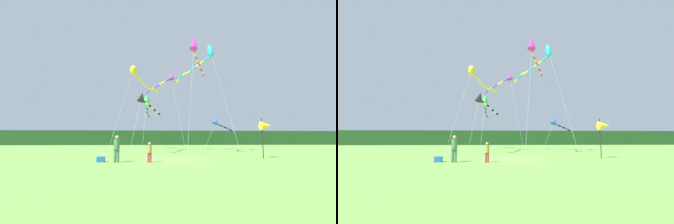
# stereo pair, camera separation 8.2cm
# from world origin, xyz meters

# --- Properties ---
(ground_plane) EXTENTS (120.00, 120.00, 0.00)m
(ground_plane) POSITION_xyz_m (0.00, 0.00, 0.00)
(ground_plane) COLOR #6B9E42
(distant_treeline) EXTENTS (108.00, 3.70, 3.91)m
(distant_treeline) POSITION_xyz_m (0.00, 45.00, 1.96)
(distant_treeline) COLOR #193D19
(distant_treeline) RESTS_ON ground
(person_adult) EXTENTS (0.37, 0.37, 1.69)m
(person_adult) POSITION_xyz_m (-3.79, -2.25, 0.94)
(person_adult) COLOR #3F724C
(person_adult) RESTS_ON ground
(person_child) EXTENTS (0.28, 0.28, 1.26)m
(person_child) POSITION_xyz_m (-1.71, -2.47, 0.70)
(person_child) COLOR #B23338
(person_child) RESTS_ON ground
(cooler_box) EXTENTS (0.46, 0.37, 0.35)m
(cooler_box) POSITION_xyz_m (-4.81, -1.98, 0.17)
(cooler_box) COLOR #1959B2
(cooler_box) RESTS_ON ground
(banner_flag_pole) EXTENTS (0.90, 0.70, 3.05)m
(banner_flag_pole) POSITION_xyz_m (7.28, 0.05, 2.48)
(banner_flag_pole) COLOR black
(banner_flag_pole) RESTS_ON ground
(kite_magenta) EXTENTS (3.39, 7.47, 12.02)m
(kite_magenta) POSITION_xyz_m (2.76, 5.07, 10.98)
(kite_magenta) COLOR #B2B2B2
(kite_magenta) RESTS_ON ground
(kite_blue) EXTENTS (6.13, 4.94, 4.98)m
(kite_blue) POSITION_xyz_m (8.20, 15.82, 4.06)
(kite_blue) COLOR #B2B2B2
(kite_blue) RESTS_ON ground
(kite_purple) EXTENTS (5.27, 5.62, 10.94)m
(kite_purple) POSITION_xyz_m (0.51, 13.46, 10.09)
(kite_purple) COLOR #B2B2B2
(kite_purple) RESTS_ON ground
(kite_cyan) EXTENTS (5.86, 8.82, 12.77)m
(kite_cyan) POSITION_xyz_m (4.62, 8.79, 11.41)
(kite_cyan) COLOR #B2B2B2
(kite_cyan) RESTS_ON ground
(kite_black) EXTENTS (3.00, 5.35, 6.34)m
(kite_black) POSITION_xyz_m (-2.48, 5.91, 5.55)
(kite_black) COLOR #B2B2B2
(kite_black) RESTS_ON ground
(kite_green) EXTENTS (0.94, 10.66, 8.35)m
(kite_green) POSITION_xyz_m (-2.61, 17.78, 7.11)
(kite_green) COLOR #B2B2B2
(kite_green) RESTS_ON ground
(kite_yellow) EXTENTS (5.00, 8.59, 10.04)m
(kite_yellow) POSITION_xyz_m (-3.54, 8.62, 9.09)
(kite_yellow) COLOR #B2B2B2
(kite_yellow) RESTS_ON ground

